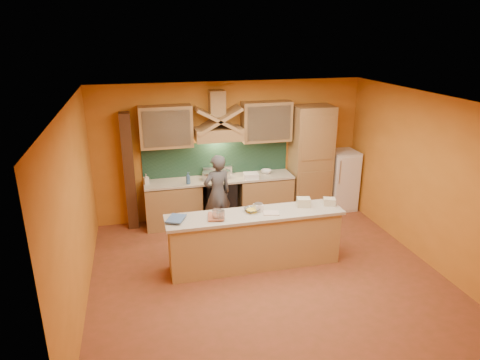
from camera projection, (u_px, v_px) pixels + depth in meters
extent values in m
cube|color=brown|center=(265.00, 273.00, 6.95)|extent=(5.50, 5.00, 0.01)
cube|color=white|center=(269.00, 100.00, 6.02)|extent=(5.50, 5.00, 0.01)
cube|color=orange|center=(231.00, 150.00, 8.78)|extent=(5.50, 0.02, 2.80)
cube|color=orange|center=(344.00, 282.00, 4.20)|extent=(5.50, 0.02, 2.80)
cube|color=orange|center=(76.00, 210.00, 5.86)|extent=(0.02, 5.00, 2.80)
cube|color=orange|center=(425.00, 178.00, 7.12)|extent=(0.02, 5.00, 2.80)
cube|color=#9F7849|center=(173.00, 205.00, 8.54)|extent=(1.10, 0.60, 0.86)
cube|color=#9F7849|center=(264.00, 197.00, 8.97)|extent=(1.10, 0.60, 0.86)
cube|color=#B6AD9A|center=(220.00, 179.00, 8.60)|extent=(3.00, 0.62, 0.04)
cube|color=black|center=(220.00, 200.00, 8.75)|extent=(0.60, 0.58, 0.90)
cube|color=#183527|center=(217.00, 159.00, 8.74)|extent=(3.00, 0.03, 0.70)
cube|color=#9F7849|center=(218.00, 134.00, 8.34)|extent=(0.92, 0.50, 0.24)
cube|color=#9F7849|center=(217.00, 103.00, 8.24)|extent=(0.30, 0.30, 0.50)
cube|color=#9F7849|center=(166.00, 127.00, 8.12)|extent=(1.00, 0.35, 0.80)
cube|color=#9F7849|center=(266.00, 121.00, 8.58)|extent=(1.00, 0.35, 0.80)
cube|color=#9F7849|center=(311.00, 160.00, 8.96)|extent=(0.80, 0.60, 2.30)
cube|color=white|center=(341.00, 180.00, 9.30)|extent=(0.58, 0.60, 1.30)
cube|color=#472816|center=(129.00, 172.00, 8.25)|extent=(0.20, 0.30, 2.30)
cube|color=tan|center=(255.00, 241.00, 7.06)|extent=(2.80, 0.55, 0.88)
cube|color=#B6AD9A|center=(255.00, 215.00, 6.90)|extent=(2.90, 0.62, 0.05)
imported|color=#4C4C51|center=(217.00, 194.00, 8.19)|extent=(0.64, 0.50, 1.54)
cylinder|color=silver|center=(209.00, 177.00, 8.52)|extent=(0.34, 0.34, 0.14)
cylinder|color=silver|center=(225.00, 175.00, 8.59)|extent=(0.23, 0.23, 0.15)
imported|color=beige|center=(146.00, 179.00, 8.24)|extent=(0.12, 0.12, 0.21)
imported|color=#365D96|center=(188.00, 178.00, 8.24)|extent=(0.13, 0.13, 0.23)
imported|color=white|center=(266.00, 172.00, 8.88)|extent=(0.29, 0.29, 0.07)
cube|color=white|center=(251.00, 176.00, 8.58)|extent=(0.31, 0.26, 0.10)
imported|color=#AE5D3E|center=(208.00, 217.00, 6.72)|extent=(0.31, 0.38, 0.03)
imported|color=#425F92|center=(168.00, 218.00, 6.63)|extent=(0.37, 0.41, 0.03)
cylinder|color=silver|center=(217.00, 215.00, 6.64)|extent=(0.16, 0.16, 0.16)
cylinder|color=white|center=(221.00, 215.00, 6.63)|extent=(0.15, 0.15, 0.15)
cube|color=white|center=(258.00, 207.00, 6.98)|extent=(0.15, 0.15, 0.11)
imported|color=silver|center=(252.00, 210.00, 6.95)|extent=(0.31, 0.31, 0.06)
cube|color=beige|center=(271.00, 213.00, 6.88)|extent=(0.29, 0.24, 0.02)
cube|color=beige|center=(304.00, 202.00, 7.15)|extent=(0.25, 0.22, 0.14)
cube|color=beige|center=(329.00, 202.00, 7.20)|extent=(0.24, 0.21, 0.12)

